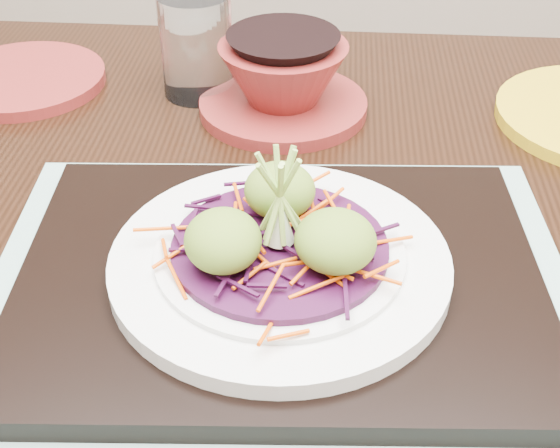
{
  "coord_description": "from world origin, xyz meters",
  "views": [
    {
      "loc": [
        -0.0,
        -0.47,
        1.16
      ],
      "look_at": [
        -0.0,
        -0.02,
        0.83
      ],
      "focal_mm": 50.0,
      "sensor_mm": 36.0,
      "label": 1
    }
  ],
  "objects_px": {
    "serving_tray": "(280,279)",
    "terracotta_side_plate": "(23,79)",
    "dining_table": "(284,324)",
    "white_plate": "(280,261)",
    "water_glass": "(196,45)",
    "terracotta_bowl_set": "(283,82)"
  },
  "relations": [
    {
      "from": "dining_table",
      "to": "serving_tray",
      "type": "distance_m",
      "value": 0.14
    },
    {
      "from": "serving_tray",
      "to": "terracotta_side_plate",
      "type": "height_order",
      "value": "serving_tray"
    },
    {
      "from": "white_plate",
      "to": "water_glass",
      "type": "bearing_deg",
      "value": 105.4
    },
    {
      "from": "dining_table",
      "to": "water_glass",
      "type": "xyz_separation_m",
      "value": [
        -0.09,
        0.25,
        0.16
      ]
    },
    {
      "from": "water_glass",
      "to": "terracotta_bowl_set",
      "type": "height_order",
      "value": "water_glass"
    },
    {
      "from": "dining_table",
      "to": "serving_tray",
      "type": "height_order",
      "value": "serving_tray"
    },
    {
      "from": "serving_tray",
      "to": "terracotta_side_plate",
      "type": "bearing_deg",
      "value": 130.23
    },
    {
      "from": "serving_tray",
      "to": "terracotta_side_plate",
      "type": "relative_size",
      "value": 2.15
    },
    {
      "from": "white_plate",
      "to": "terracotta_side_plate",
      "type": "distance_m",
      "value": 0.44
    },
    {
      "from": "terracotta_side_plate",
      "to": "water_glass",
      "type": "relative_size",
      "value": 1.65
    },
    {
      "from": "white_plate",
      "to": "water_glass",
      "type": "xyz_separation_m",
      "value": [
        -0.09,
        0.32,
        0.02
      ]
    },
    {
      "from": "serving_tray",
      "to": "white_plate",
      "type": "relative_size",
      "value": 1.54
    },
    {
      "from": "water_glass",
      "to": "terracotta_bowl_set",
      "type": "xyz_separation_m",
      "value": [
        0.09,
        -0.04,
        -0.02
      ]
    },
    {
      "from": "white_plate",
      "to": "terracotta_side_plate",
      "type": "height_order",
      "value": "white_plate"
    },
    {
      "from": "terracotta_side_plate",
      "to": "terracotta_bowl_set",
      "type": "relative_size",
      "value": 0.8
    },
    {
      "from": "terracotta_side_plate",
      "to": "terracotta_bowl_set",
      "type": "height_order",
      "value": "terracotta_bowl_set"
    },
    {
      "from": "water_glass",
      "to": "serving_tray",
      "type": "bearing_deg",
      "value": -74.6
    },
    {
      "from": "terracotta_bowl_set",
      "to": "dining_table",
      "type": "bearing_deg",
      "value": -89.52
    },
    {
      "from": "dining_table",
      "to": "white_plate",
      "type": "height_order",
      "value": "white_plate"
    },
    {
      "from": "serving_tray",
      "to": "terracotta_side_plate",
      "type": "xyz_separation_m",
      "value": [
        -0.28,
        0.34,
        -0.01
      ]
    },
    {
      "from": "terracotta_side_plate",
      "to": "dining_table",
      "type": "bearing_deg",
      "value": -42.98
    },
    {
      "from": "dining_table",
      "to": "terracotta_side_plate",
      "type": "bearing_deg",
      "value": 141.06
    }
  ]
}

